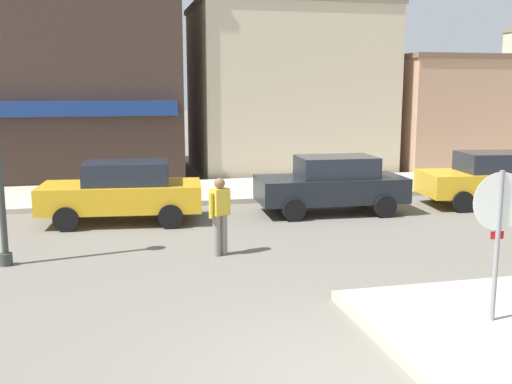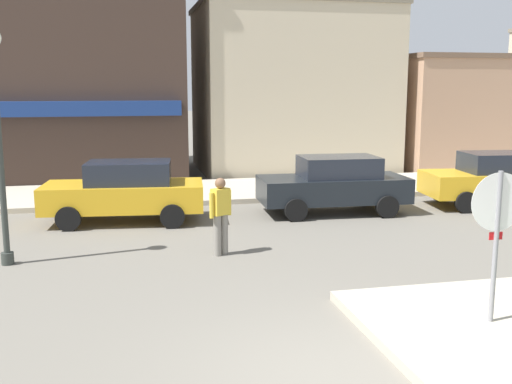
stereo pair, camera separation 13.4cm
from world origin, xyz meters
name	(u,v)px [view 1 (the left image)]	position (x,y,z in m)	size (l,w,h in m)	color
ground_plane	(354,381)	(0.00, 0.00, 0.00)	(160.00, 160.00, 0.00)	#6B665B
kerb_far	(200,191)	(0.00, 12.88, 0.07)	(80.00, 4.00, 0.15)	#B7AD99
stop_sign	(498,226)	(2.48, 0.96, 1.52)	(0.82, 0.07, 2.30)	gray
parked_car_nearest	(123,191)	(-2.49, 9.22, 0.81)	(4.16, 2.20, 1.56)	gold
parked_car_second	(332,184)	(3.09, 9.09, 0.81)	(4.08, 2.02, 1.56)	black
parked_car_third	(492,178)	(7.99, 8.98, 0.81)	(4.17, 2.22, 1.56)	gold
pedestrian_crossing_near	(220,214)	(-0.61, 5.66, 0.87)	(0.52, 0.37, 1.61)	gray
building_corner_shop	(39,67)	(-5.34, 18.64, 4.17)	(10.51, 8.01, 8.34)	#3D2D26
building_storefront_left_near	(287,89)	(4.39, 18.04, 3.34)	(7.71, 5.88, 6.68)	beige
building_storefront_left_mid	(462,111)	(12.42, 17.78, 2.35)	(7.71, 6.04, 4.70)	tan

